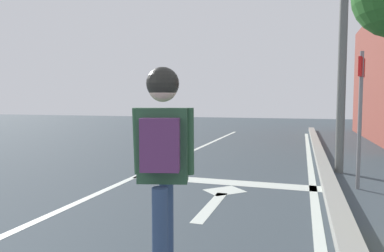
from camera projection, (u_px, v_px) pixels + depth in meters
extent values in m
cube|color=silver|center=(138.00, 175.00, 6.57)|extent=(0.12, 20.00, 0.01)
cube|color=silver|center=(313.00, 188.00, 5.62)|extent=(0.12, 20.00, 0.01)
cube|color=silver|center=(222.00, 182.00, 6.04)|extent=(3.30, 0.40, 0.01)
cube|color=silver|center=(211.00, 206.00, 4.64)|extent=(0.16, 1.40, 0.01)
cube|color=silver|center=(225.00, 191.00, 5.45)|extent=(0.71, 0.71, 0.01)
cube|color=#96978F|center=(330.00, 185.00, 5.54)|extent=(0.24, 24.00, 0.14)
cylinder|color=navy|center=(166.00, 224.00, 2.69)|extent=(0.11, 0.11, 0.76)
cylinder|color=navy|center=(160.00, 243.00, 2.34)|extent=(0.11, 0.11, 0.76)
cube|color=#2A4F36|center=(163.00, 145.00, 2.47)|extent=(0.39, 0.27, 0.53)
cylinder|color=#2A4F36|center=(138.00, 141.00, 2.50)|extent=(0.07, 0.10, 0.49)
cylinder|color=#2A4F36|center=(189.00, 141.00, 2.49)|extent=(0.07, 0.08, 0.48)
sphere|color=beige|center=(163.00, 87.00, 2.44)|extent=(0.21, 0.21, 0.21)
sphere|color=black|center=(163.00, 83.00, 2.44)|extent=(0.23, 0.23, 0.23)
cube|color=#582C5C|center=(160.00, 145.00, 2.33)|extent=(0.29, 0.20, 0.36)
cylinder|color=#5D615D|center=(343.00, 39.00, 6.67)|extent=(0.16, 0.16, 5.21)
cylinder|color=slate|center=(360.00, 121.00, 5.49)|extent=(0.06, 0.06, 2.20)
cube|color=red|center=(362.00, 67.00, 5.43)|extent=(0.16, 0.43, 0.30)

